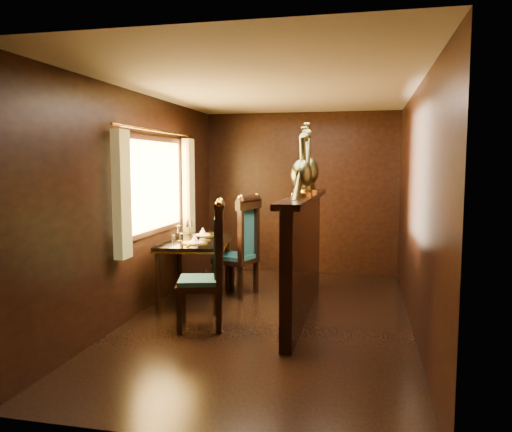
# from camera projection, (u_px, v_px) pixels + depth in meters

# --- Properties ---
(ground) EXTENTS (5.00, 5.00, 0.00)m
(ground) POSITION_uv_depth(u_px,v_px,m) (270.00, 319.00, 5.51)
(ground) COLOR black
(ground) RESTS_ON ground
(room_shell) EXTENTS (3.04, 5.04, 2.52)m
(room_shell) POSITION_uv_depth(u_px,v_px,m) (263.00, 176.00, 5.38)
(room_shell) COLOR black
(room_shell) RESTS_ON ground
(partition) EXTENTS (0.26, 2.70, 1.36)m
(partition) POSITION_uv_depth(u_px,v_px,m) (303.00, 252.00, 5.65)
(partition) COLOR black
(partition) RESTS_ON ground
(dining_table) EXTENTS (1.00, 1.42, 0.97)m
(dining_table) POSITION_uv_depth(u_px,v_px,m) (195.00, 245.00, 6.18)
(dining_table) COLOR black
(dining_table) RESTS_ON ground
(chair_left) EXTENTS (0.60, 0.61, 1.35)m
(chair_left) POSITION_uv_depth(u_px,v_px,m) (212.00, 262.00, 5.15)
(chair_left) COLOR black
(chair_left) RESTS_ON ground
(chair_right) EXTENTS (0.61, 0.62, 1.33)m
(chair_right) POSITION_uv_depth(u_px,v_px,m) (244.00, 243.00, 6.44)
(chair_right) COLOR black
(chair_right) RESTS_ON ground
(peacock_left) EXTENTS (0.24, 0.63, 0.75)m
(peacock_left) POSITION_uv_depth(u_px,v_px,m) (302.00, 161.00, 5.28)
(peacock_left) COLOR #184939
(peacock_left) RESTS_ON partition
(peacock_right) EXTENTS (0.26, 0.69, 0.82)m
(peacock_right) POSITION_uv_depth(u_px,v_px,m) (308.00, 159.00, 5.90)
(peacock_right) COLOR #184939
(peacock_right) RESTS_ON partition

